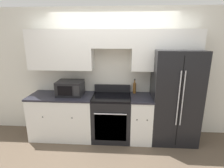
% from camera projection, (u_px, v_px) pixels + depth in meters
% --- Properties ---
extents(ground_plane, '(12.00, 12.00, 0.00)m').
position_uv_depth(ground_plane, '(111.00, 146.00, 3.37)').
color(ground_plane, brown).
extents(wall_back, '(8.00, 0.39, 2.60)m').
position_uv_depth(wall_back, '(113.00, 65.00, 3.55)').
color(wall_back, silver).
rests_on(wall_back, ground_plane).
extents(lower_cabinets_left, '(1.28, 0.64, 0.90)m').
position_uv_depth(lower_cabinets_left, '(63.00, 116.00, 3.62)').
color(lower_cabinets_left, white).
rests_on(lower_cabinets_left, ground_plane).
extents(lower_cabinets_right, '(0.43, 0.64, 0.90)m').
position_uv_depth(lower_cabinets_right, '(140.00, 118.00, 3.52)').
color(lower_cabinets_right, white).
rests_on(lower_cabinets_right, ground_plane).
extents(oven_range, '(0.75, 0.65, 1.06)m').
position_uv_depth(oven_range, '(112.00, 117.00, 3.55)').
color(oven_range, black).
rests_on(oven_range, ground_plane).
extents(refrigerator, '(0.87, 0.74, 1.81)m').
position_uv_depth(refrigerator, '(174.00, 97.00, 3.40)').
color(refrigerator, black).
rests_on(refrigerator, ground_plane).
extents(microwave, '(0.50, 0.41, 0.29)m').
position_uv_depth(microwave, '(70.00, 88.00, 3.49)').
color(microwave, black).
rests_on(microwave, lower_cabinets_left).
extents(bottle, '(0.06, 0.06, 0.30)m').
position_uv_depth(bottle, '(134.00, 88.00, 3.59)').
color(bottle, brown).
rests_on(bottle, lower_cabinets_right).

